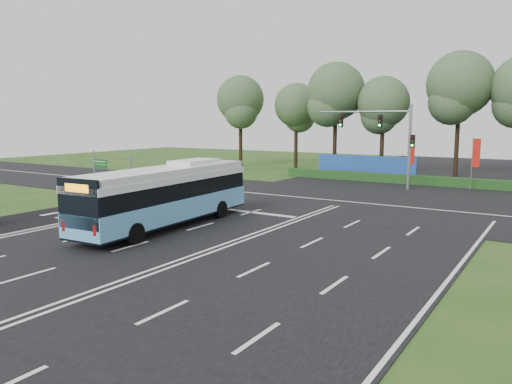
% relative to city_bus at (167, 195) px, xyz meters
% --- Properties ---
extents(ground, '(120.00, 120.00, 0.00)m').
position_rel_city_bus_xyz_m(ground, '(4.84, 0.85, -1.74)').
color(ground, '#214918').
rests_on(ground, ground).
extents(road_main, '(20.00, 120.00, 0.04)m').
position_rel_city_bus_xyz_m(road_main, '(4.84, 0.85, -1.72)').
color(road_main, black).
rests_on(road_main, ground).
extents(road_cross, '(120.00, 14.00, 0.05)m').
position_rel_city_bus_xyz_m(road_cross, '(4.84, 12.85, -1.71)').
color(road_cross, black).
rests_on(road_cross, ground).
extents(bike_path, '(5.00, 18.00, 0.06)m').
position_rel_city_bus_xyz_m(bike_path, '(-7.66, -2.15, -1.71)').
color(bike_path, black).
rests_on(bike_path, ground).
extents(kerb_strip, '(0.25, 18.00, 0.12)m').
position_rel_city_bus_xyz_m(kerb_strip, '(-5.26, -2.15, -1.68)').
color(kerb_strip, gray).
rests_on(kerb_strip, ground).
extents(city_bus, '(3.24, 12.14, 3.45)m').
position_rel_city_bus_xyz_m(city_bus, '(0.00, 0.00, 0.00)').
color(city_bus, '#5FA7DC').
rests_on(city_bus, ground).
extents(pedestrian_signal, '(0.29, 0.42, 3.38)m').
position_rel_city_bus_xyz_m(pedestrian_signal, '(-6.39, 3.51, 0.11)').
color(pedestrian_signal, gray).
rests_on(pedestrian_signal, ground).
extents(street_sign, '(1.46, 0.30, 3.77)m').
position_rel_city_bus_xyz_m(street_sign, '(-7.37, 1.63, 0.66)').
color(street_sign, gray).
rests_on(street_sign, ground).
extents(banner_flag_mid, '(0.64, 0.20, 4.40)m').
position_rel_city_bus_xyz_m(banner_flag_mid, '(6.31, 23.71, 1.14)').
color(banner_flag_mid, gray).
rests_on(banner_flag_mid, ground).
extents(banner_flag_right, '(0.64, 0.11, 4.32)m').
position_rel_city_bus_xyz_m(banner_flag_right, '(11.44, 23.96, 1.09)').
color(banner_flag_right, gray).
rests_on(banner_flag_right, ground).
extents(traffic_light_gantry, '(8.41, 0.28, 7.00)m').
position_rel_city_bus_xyz_m(traffic_light_gantry, '(5.05, 21.35, 2.93)').
color(traffic_light_gantry, gray).
rests_on(traffic_light_gantry, ground).
extents(hedge, '(22.00, 1.20, 0.80)m').
position_rel_city_bus_xyz_m(hedge, '(4.84, 25.35, -1.34)').
color(hedge, '#163D16').
rests_on(hedge, ground).
extents(blue_hoarding, '(10.00, 0.30, 2.20)m').
position_rel_city_bus_xyz_m(blue_hoarding, '(0.84, 27.85, -0.64)').
color(blue_hoarding, '#1D489E').
rests_on(blue_hoarding, ground).
extents(eucalyptus_row, '(42.52, 9.23, 12.42)m').
position_rel_city_bus_xyz_m(eucalyptus_row, '(2.82, 32.07, 6.65)').
color(eucalyptus_row, black).
rests_on(eucalyptus_row, ground).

